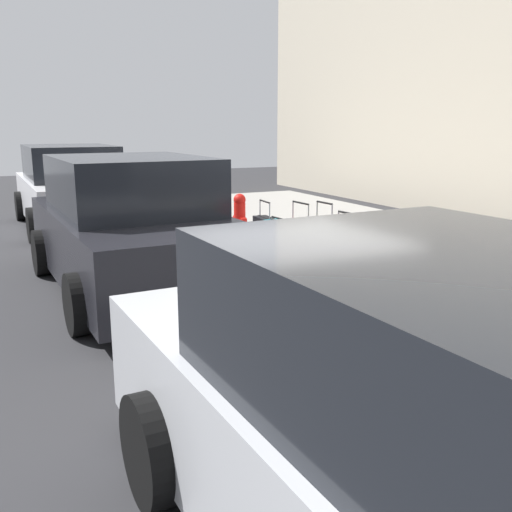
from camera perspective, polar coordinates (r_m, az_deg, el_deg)
ground_plane at (r=7.30m, az=3.18°, el=-3.50°), size 40.00×40.00×0.00m
sidewalk_curb at (r=8.73m, az=17.74°, el=-0.89°), size 18.00×5.00×0.14m
suitcase_teal_2 at (r=5.55m, az=21.23°, el=-5.11°), size 0.38×0.27×0.89m
suitcase_black_3 at (r=5.89m, az=17.47°, el=-3.94°), size 0.44×0.24×0.82m
suitcase_silver_4 at (r=6.25m, az=14.17°, el=-2.70°), size 0.38×0.18×0.61m
suitcase_navy_5 at (r=6.67m, az=11.90°, el=-1.32°), size 0.41×0.23×0.85m
suitcase_maroon_6 at (r=7.06m, az=9.01°, el=-0.51°), size 0.43×0.29×0.91m
suitcase_olive_7 at (r=7.46m, az=6.75°, el=0.68°), size 0.40×0.26×0.97m
suitcase_red_8 at (r=7.90m, az=4.41°, el=1.07°), size 0.46×0.28×0.91m
suitcase_teal_9 at (r=8.39m, az=2.37°, el=1.63°), size 0.50×0.30×0.61m
suitcase_black_10 at (r=8.93m, az=0.87°, el=2.23°), size 0.47×0.26×0.79m
fire_hydrant at (r=9.83m, az=-1.64°, el=4.08°), size 0.39×0.21×0.79m
bollard_post at (r=10.46m, az=-4.05°, el=4.30°), size 0.14×0.14×0.72m
parked_car_silver_0 at (r=2.50m, az=22.74°, el=-19.87°), size 4.84×2.12×1.59m
parked_car_charcoal_1 at (r=7.34m, az=-12.24°, el=2.63°), size 4.36×2.21×1.69m
parked_car_white_2 at (r=12.38m, az=-17.92°, el=6.35°), size 4.53×2.07×1.67m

